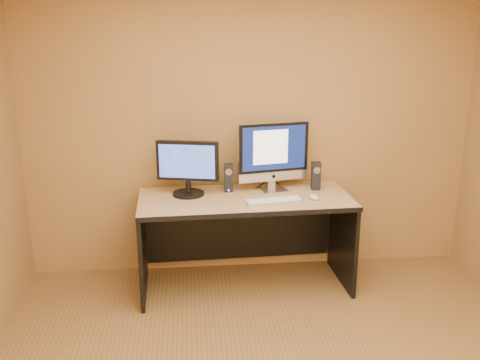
% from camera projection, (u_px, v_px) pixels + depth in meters
% --- Properties ---
extents(walls, '(4.00, 4.00, 2.60)m').
position_uv_depth(walls, '(296.00, 204.00, 2.84)').
color(walls, olive).
rests_on(walls, ground).
extents(desk, '(1.80, 0.84, 0.82)m').
position_uv_depth(desk, '(245.00, 243.00, 4.58)').
color(desk, tan).
rests_on(desk, ground).
extents(imac, '(0.66, 0.35, 0.61)m').
position_uv_depth(imac, '(274.00, 156.00, 4.56)').
color(imac, silver).
rests_on(imac, desk).
extents(second_monitor, '(0.58, 0.38, 0.46)m').
position_uv_depth(second_monitor, '(188.00, 168.00, 4.46)').
color(second_monitor, black).
rests_on(second_monitor, desk).
extents(speaker_left, '(0.08, 0.08, 0.24)m').
position_uv_depth(speaker_left, '(228.00, 178.00, 4.59)').
color(speaker_left, black).
rests_on(speaker_left, desk).
extents(speaker_right, '(0.08, 0.08, 0.24)m').
position_uv_depth(speaker_right, '(316.00, 176.00, 4.64)').
color(speaker_right, black).
rests_on(speaker_right, desk).
extents(keyboard, '(0.49, 0.21, 0.02)m').
position_uv_depth(keyboard, '(274.00, 200.00, 4.36)').
color(keyboard, silver).
rests_on(keyboard, desk).
extents(mouse, '(0.08, 0.12, 0.04)m').
position_uv_depth(mouse, '(314.00, 197.00, 4.41)').
color(mouse, white).
rests_on(mouse, desk).
extents(cable_a, '(0.06, 0.24, 0.01)m').
position_uv_depth(cable_a, '(280.00, 185.00, 4.77)').
color(cable_a, black).
rests_on(cable_a, desk).
extents(cable_b, '(0.11, 0.18, 0.01)m').
position_uv_depth(cable_b, '(260.00, 186.00, 4.77)').
color(cable_b, black).
rests_on(cable_b, desk).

